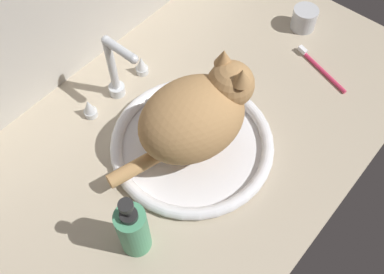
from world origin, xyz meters
TOP-DOWN VIEW (x-y plane):
  - countertop at (0.00, 0.00)cm, footprint 120.73×70.98cm
  - backsplash_wall at (0.00, 36.69)cm, footprint 120.73×2.40cm
  - sink_basin at (-4.57, -1.98)cm, footprint 37.55×37.55cm
  - faucet at (-4.57, 21.59)cm, footprint 21.07×11.42cm
  - cat at (-3.01, -2.43)cm, footprint 35.41×24.62cm
  - soap_pump_bottle at (-29.37, -8.39)cm, footprint 6.06×6.06cm
  - metal_jar at (45.32, -0.04)cm, footprint 6.86×6.86cm
  - toothbrush at (34.85, -12.16)cm, footprint 6.27×17.28cm

SIDE VIEW (x-z plane):
  - countertop at x=0.00cm, z-range 0.00..3.00cm
  - toothbrush at x=34.85cm, z-range 2.77..4.47cm
  - sink_basin at x=-4.57cm, z-range 2.84..5.64cm
  - metal_jar at x=45.32cm, z-range 3.02..9.13cm
  - soap_pump_bottle at x=-29.37cm, z-range 0.78..19.70cm
  - faucet at x=-4.57cm, z-range 0.97..20.18cm
  - cat at x=-3.01cm, z-range 4.32..24.85cm
  - backsplash_wall at x=0.00cm, z-range 0.00..34.54cm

